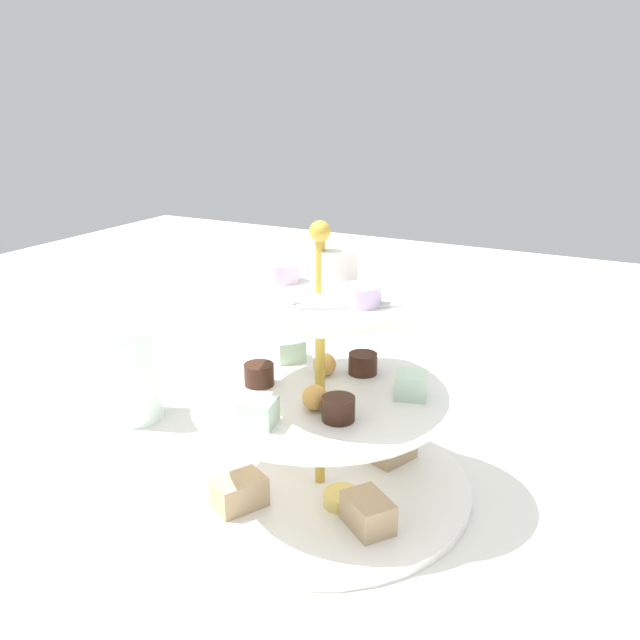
# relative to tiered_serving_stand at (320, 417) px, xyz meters

# --- Properties ---
(ground_plane) EXTENTS (2.40, 2.40, 0.00)m
(ground_plane) POSITION_rel_tiered_serving_stand_xyz_m (-0.00, 0.00, -0.08)
(ground_plane) COLOR silver
(tiered_serving_stand) EXTENTS (0.31, 0.31, 0.28)m
(tiered_serving_stand) POSITION_rel_tiered_serving_stand_xyz_m (0.00, 0.00, 0.00)
(tiered_serving_stand) COLOR white
(tiered_serving_stand) RESTS_ON ground_plane
(water_glass_tall_right) EXTENTS (0.07, 0.07, 0.12)m
(water_glass_tall_right) POSITION_rel_tiered_serving_stand_xyz_m (-0.28, 0.04, -0.02)
(water_glass_tall_right) COLOR silver
(water_glass_tall_right) RESTS_ON ground_plane
(butter_knife_left) EXTENTS (0.17, 0.04, 0.00)m
(butter_knife_left) POSITION_rel_tiered_serving_stand_xyz_m (-0.01, 0.33, -0.08)
(butter_knife_left) COLOR silver
(butter_knife_left) RESTS_ON ground_plane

